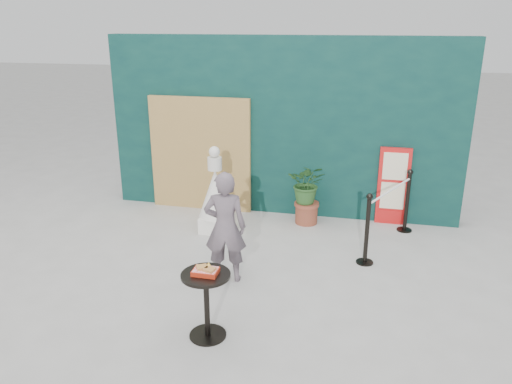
{
  "coord_description": "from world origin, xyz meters",
  "views": [
    {
      "loc": [
        1.44,
        -5.08,
        3.24
      ],
      "look_at": [
        0.0,
        1.2,
        1.0
      ],
      "focal_mm": 35.0,
      "sensor_mm": 36.0,
      "label": 1
    }
  ],
  "objects": [
    {
      "name": "menu_board",
      "position": [
        1.9,
        2.95,
        0.65
      ],
      "size": [
        0.5,
        0.07,
        1.3
      ],
      "color": "red",
      "rests_on": "ground"
    },
    {
      "name": "bamboo_fence",
      "position": [
        -1.4,
        2.94,
        1.0
      ],
      "size": [
        1.8,
        0.08,
        2.0
      ],
      "primitive_type": "cube",
      "color": "tan",
      "rests_on": "ground"
    },
    {
      "name": "planter",
      "position": [
        0.53,
        2.66,
        0.6
      ],
      "size": [
        0.61,
        0.53,
        1.04
      ],
      "color": "brown",
      "rests_on": "ground"
    },
    {
      "name": "cafe_table",
      "position": [
        -0.09,
        -0.73,
        0.5
      ],
      "size": [
        0.52,
        0.52,
        0.75
      ],
      "color": "black",
      "rests_on": "ground"
    },
    {
      "name": "stanchion_barrier",
      "position": [
        1.82,
        2.04,
        0.49
      ],
      "size": [
        0.84,
        1.54,
        1.03
      ],
      "color": "black",
      "rests_on": "ground"
    },
    {
      "name": "back_wall",
      "position": [
        0.0,
        3.15,
        1.5
      ],
      "size": [
        6.0,
        0.3,
        3.0
      ],
      "primitive_type": "cube",
      "color": "#092A2A",
      "rests_on": "ground"
    },
    {
      "name": "ground",
      "position": [
        0.0,
        0.0,
        0.0
      ],
      "size": [
        60.0,
        60.0,
        0.0
      ],
      "primitive_type": "plane",
      "color": "#ADAAA5",
      "rests_on": "ground"
    },
    {
      "name": "food_basket",
      "position": [
        -0.09,
        -0.73,
        0.79
      ],
      "size": [
        0.26,
        0.19,
        0.11
      ],
      "color": "#B72A13",
      "rests_on": "cafe_table"
    },
    {
      "name": "statue",
      "position": [
        -0.84,
        2.02,
        0.57
      ],
      "size": [
        0.54,
        0.54,
        1.4
      ],
      "color": "silver",
      "rests_on": "ground"
    },
    {
      "name": "woman",
      "position": [
        -0.25,
        0.52,
        0.74
      ],
      "size": [
        0.59,
        0.44,
        1.47
      ],
      "primitive_type": "imported",
      "rotation": [
        0.0,
        0.0,
        3.31
      ],
      "color": "#66585F",
      "rests_on": "ground"
    }
  ]
}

